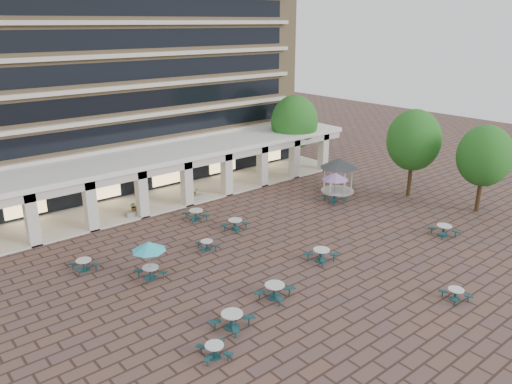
% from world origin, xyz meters
% --- Properties ---
extents(ground, '(120.00, 120.00, 0.00)m').
position_xyz_m(ground, '(0.00, 0.00, 0.00)').
color(ground, brown).
rests_on(ground, ground).
extents(apartment_building, '(40.00, 15.50, 25.20)m').
position_xyz_m(apartment_building, '(0.00, 25.47, 12.60)').
color(apartment_building, '#9C8158').
rests_on(apartment_building, ground).
extents(retail_arcade, '(42.00, 6.60, 4.40)m').
position_xyz_m(retail_arcade, '(0.00, 14.80, 3.00)').
color(retail_arcade, white).
rests_on(retail_arcade, ground).
extents(picnic_table_0, '(2.30, 2.30, 0.86)m').
position_xyz_m(picnic_table_0, '(-5.94, -4.55, 0.51)').
color(picnic_table_0, '#163D42').
rests_on(picnic_table_0, ground).
extents(picnic_table_1, '(2.34, 2.34, 0.87)m').
position_xyz_m(picnic_table_1, '(-2.30, -3.76, 0.52)').
color(picnic_table_1, '#163D42').
rests_on(picnic_table_1, ground).
extents(picnic_table_2, '(1.76, 1.76, 0.67)m').
position_xyz_m(picnic_table_2, '(5.48, -10.46, 0.40)').
color(picnic_table_2, '#163D42').
rests_on(picnic_table_2, ground).
extents(picnic_table_3, '(2.16, 2.16, 0.81)m').
position_xyz_m(picnic_table_3, '(13.14, -5.19, 0.48)').
color(picnic_table_3, '#163D42').
rests_on(picnic_table_3, ground).
extents(picnic_table_4, '(2.10, 2.10, 2.43)m').
position_xyz_m(picnic_table_4, '(-6.60, 2.85, 2.06)').
color(picnic_table_4, '#163D42').
rests_on(picnic_table_4, ground).
extents(picnic_table_5, '(1.80, 1.80, 0.68)m').
position_xyz_m(picnic_table_5, '(-8.02, -5.91, 0.41)').
color(picnic_table_5, '#163D42').
rests_on(picnic_table_5, ground).
extents(picnic_table_8, '(1.65, 1.65, 0.73)m').
position_xyz_m(picnic_table_8, '(-9.36, 6.46, 0.44)').
color(picnic_table_8, '#163D42').
rests_on(picnic_table_8, ground).
extents(picnic_table_9, '(1.71, 1.71, 0.65)m').
position_xyz_m(picnic_table_9, '(-1.63, 4.02, 0.39)').
color(picnic_table_9, '#163D42').
rests_on(picnic_table_9, ground).
extents(picnic_table_10, '(1.93, 1.93, 0.82)m').
position_xyz_m(picnic_table_10, '(3.19, -2.23, 0.49)').
color(picnic_table_10, '#163D42').
rests_on(picnic_table_10, ground).
extents(picnic_table_11, '(2.32, 2.32, 2.68)m').
position_xyz_m(picnic_table_11, '(12.32, 4.79, 2.28)').
color(picnic_table_11, '#163D42').
rests_on(picnic_table_11, ground).
extents(picnic_table_12, '(2.05, 2.05, 0.83)m').
position_xyz_m(picnic_table_12, '(0.81, 9.07, 0.50)').
color(picnic_table_12, '#163D42').
rests_on(picnic_table_12, ground).
extents(picnic_table_13, '(2.09, 2.09, 0.80)m').
position_xyz_m(picnic_table_13, '(2.01, 5.54, 0.48)').
color(picnic_table_13, '#163D42').
rests_on(picnic_table_13, ground).
extents(gazebo, '(3.42, 3.42, 3.18)m').
position_xyz_m(gazebo, '(14.75, 6.54, 2.40)').
color(gazebo, beige).
rests_on(gazebo, ground).
extents(tree_east_a, '(4.71, 4.71, 7.85)m').
position_xyz_m(tree_east_a, '(18.89, 1.72, 5.12)').
color(tree_east_a, '#452C1B').
rests_on(tree_east_a, ground).
extents(tree_east_b, '(4.36, 4.36, 7.26)m').
position_xyz_m(tree_east_b, '(19.88, -4.23, 4.74)').
color(tree_east_b, '#452C1B').
rests_on(tree_east_b, ground).
extents(tree_east_c, '(4.79, 4.79, 7.99)m').
position_xyz_m(tree_east_c, '(16.20, 13.99, 5.22)').
color(tree_east_c, '#452C1B').
rests_on(tree_east_c, ground).
extents(planter_left, '(1.50, 0.75, 1.26)m').
position_xyz_m(planter_left, '(-2.63, 12.90, 0.51)').
color(planter_left, gray).
rests_on(planter_left, ground).
extents(planter_right, '(1.50, 0.60, 1.14)m').
position_xyz_m(planter_right, '(3.13, 12.90, 0.42)').
color(planter_right, gray).
rests_on(planter_right, ground).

